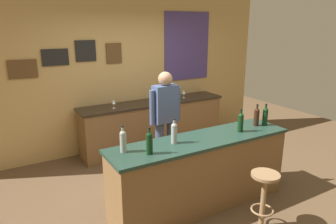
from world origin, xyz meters
name	(u,v)px	position (x,y,z in m)	size (l,w,h in m)	color
ground_plane	(183,190)	(0.00, 0.00, 0.00)	(10.00, 10.00, 0.00)	brown
back_wall	(126,73)	(0.03, 2.03, 1.42)	(6.00, 0.09, 2.80)	tan
bar_counter	(201,172)	(0.00, -0.40, 0.46)	(2.41, 0.60, 0.92)	brown
side_counter	(154,125)	(0.40, 1.65, 0.45)	(2.78, 0.56, 0.90)	brown
bartender	(165,117)	(0.04, 0.58, 0.94)	(0.52, 0.21, 1.62)	#384766
bar_stool	(264,191)	(0.35, -1.14, 0.46)	(0.32, 0.32, 0.68)	olive
wine_bottle_a	(123,140)	(-0.99, -0.30, 1.06)	(0.07, 0.07, 0.31)	#999E99
wine_bottle_b	(149,142)	(-0.77, -0.49, 1.06)	(0.07, 0.07, 0.31)	black
wine_bottle_c	(174,132)	(-0.37, -0.36, 1.06)	(0.07, 0.07, 0.31)	#999E99
wine_bottle_d	(241,122)	(0.59, -0.44, 1.06)	(0.07, 0.07, 0.31)	black
wine_bottle_e	(257,116)	(0.95, -0.37, 1.06)	(0.07, 0.07, 0.31)	black
wine_bottle_f	(265,116)	(1.07, -0.41, 1.06)	(0.07, 0.07, 0.31)	black
wine_glass_a	(113,102)	(-0.40, 1.57, 1.01)	(0.07, 0.07, 0.16)	silver
wine_glass_b	(163,94)	(0.62, 1.68, 1.01)	(0.07, 0.07, 0.16)	silver
wine_glass_c	(184,92)	(1.05, 1.62, 1.01)	(0.07, 0.07, 0.16)	silver
coffee_mug	(177,97)	(0.88, 1.58, 0.95)	(0.13, 0.08, 0.09)	#338C4C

